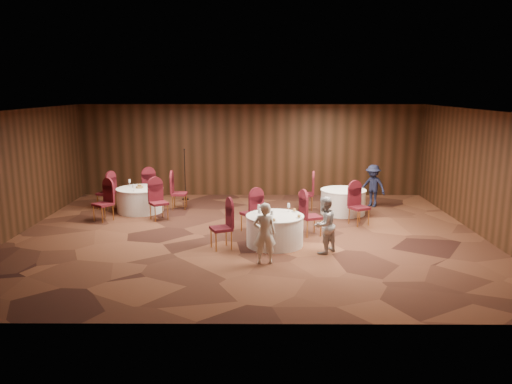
{
  "coord_description": "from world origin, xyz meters",
  "views": [
    {
      "loc": [
        0.28,
        -12.45,
        3.73
      ],
      "look_at": [
        0.2,
        0.2,
        1.1
      ],
      "focal_mm": 35.0,
      "sensor_mm": 36.0,
      "label": 1
    }
  ],
  "objects_px": {
    "table_main": "(275,230)",
    "table_right": "(343,201)",
    "table_left": "(140,200)",
    "woman_a": "(264,233)",
    "woman_b": "(324,225)",
    "man_c": "(373,186)",
    "mic_stand": "(185,185)"
  },
  "relations": [
    {
      "from": "table_main",
      "to": "table_left",
      "type": "height_order",
      "value": "same"
    },
    {
      "from": "table_left",
      "to": "man_c",
      "type": "xyz_separation_m",
      "value": [
        7.31,
        0.73,
        0.3
      ]
    },
    {
      "from": "woman_a",
      "to": "man_c",
      "type": "xyz_separation_m",
      "value": [
        3.53,
        5.38,
        -0.0
      ]
    },
    {
      "from": "table_main",
      "to": "table_right",
      "type": "height_order",
      "value": "same"
    },
    {
      "from": "table_right",
      "to": "woman_a",
      "type": "xyz_separation_m",
      "value": [
        -2.43,
        -4.45,
        0.3
      ]
    },
    {
      "from": "table_left",
      "to": "man_c",
      "type": "bearing_deg",
      "value": 5.73
    },
    {
      "from": "man_c",
      "to": "table_right",
      "type": "bearing_deg",
      "value": -98.99
    },
    {
      "from": "woman_a",
      "to": "woman_b",
      "type": "bearing_deg",
      "value": -156.3
    },
    {
      "from": "table_left",
      "to": "mic_stand",
      "type": "relative_size",
      "value": 0.82
    },
    {
      "from": "man_c",
      "to": "woman_b",
      "type": "bearing_deg",
      "value": -74.16
    },
    {
      "from": "table_main",
      "to": "table_left",
      "type": "distance_m",
      "value": 5.24
    },
    {
      "from": "mic_stand",
      "to": "man_c",
      "type": "bearing_deg",
      "value": -9.14
    },
    {
      "from": "table_main",
      "to": "woman_b",
      "type": "bearing_deg",
      "value": -27.65
    },
    {
      "from": "table_main",
      "to": "man_c",
      "type": "bearing_deg",
      "value": 51.24
    },
    {
      "from": "woman_a",
      "to": "man_c",
      "type": "distance_m",
      "value": 6.43
    },
    {
      "from": "table_right",
      "to": "woman_a",
      "type": "relative_size",
      "value": 1.01
    },
    {
      "from": "table_left",
      "to": "mic_stand",
      "type": "xyz_separation_m",
      "value": [
        1.14,
        1.73,
        0.15
      ]
    },
    {
      "from": "mic_stand",
      "to": "woman_b",
      "type": "relative_size",
      "value": 1.31
    },
    {
      "from": "table_right",
      "to": "woman_a",
      "type": "distance_m",
      "value": 5.08
    },
    {
      "from": "woman_b",
      "to": "table_main",
      "type": "bearing_deg",
      "value": -73.53
    },
    {
      "from": "table_left",
      "to": "mic_stand",
      "type": "distance_m",
      "value": 2.07
    },
    {
      "from": "woman_b",
      "to": "mic_stand",
      "type": "bearing_deg",
      "value": -100.39
    },
    {
      "from": "table_right",
      "to": "man_c",
      "type": "xyz_separation_m",
      "value": [
        1.1,
        0.93,
        0.3
      ]
    },
    {
      "from": "table_right",
      "to": "mic_stand",
      "type": "xyz_separation_m",
      "value": [
        -5.07,
        1.92,
        0.15
      ]
    },
    {
      "from": "table_left",
      "to": "table_right",
      "type": "distance_m",
      "value": 6.22
    },
    {
      "from": "table_main",
      "to": "woman_b",
      "type": "height_order",
      "value": "woman_b"
    },
    {
      "from": "table_main",
      "to": "mic_stand",
      "type": "relative_size",
      "value": 0.8
    },
    {
      "from": "table_main",
      "to": "table_right",
      "type": "relative_size",
      "value": 1.02
    },
    {
      "from": "woman_a",
      "to": "woman_b",
      "type": "relative_size",
      "value": 1.02
    },
    {
      "from": "mic_stand",
      "to": "man_c",
      "type": "distance_m",
      "value": 6.25
    },
    {
      "from": "woman_a",
      "to": "man_c",
      "type": "bearing_deg",
      "value": -127.5
    },
    {
      "from": "table_main",
      "to": "table_right",
      "type": "distance_m",
      "value": 3.81
    }
  ]
}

